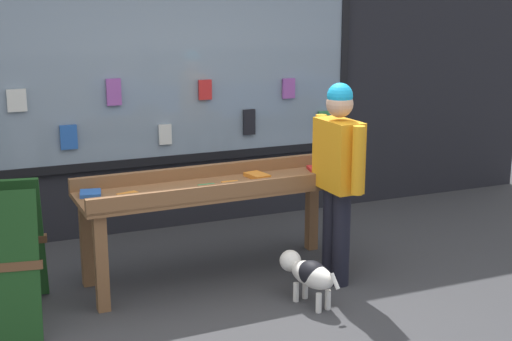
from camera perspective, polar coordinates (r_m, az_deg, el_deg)
The scene contains 6 objects.
ground_plane at distance 5.18m, azimuth 0.49°, elevation -11.90°, with size 40.00×40.00×0.00m, color #38383A.
shopfront_facade at distance 6.93m, azimuth -8.01°, elevation 9.25°, with size 8.65×0.29×3.45m.
display_table_main at distance 5.72m, azimuth -3.08°, elevation -1.97°, with size 2.24×0.75×0.87m.
person_browsing at distance 5.59m, azimuth 6.57°, elevation 0.08°, with size 0.23×0.64×1.61m.
small_dog at distance 5.36m, azimuth 4.24°, elevation -8.19°, with size 0.29×0.60×0.36m.
sandwich_board_sign at distance 5.27m, azimuth -19.33°, elevation -6.28°, with size 0.61×0.91×0.99m.
Camera 1 is at (-1.86, -4.28, 2.24)m, focal length 50.00 mm.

